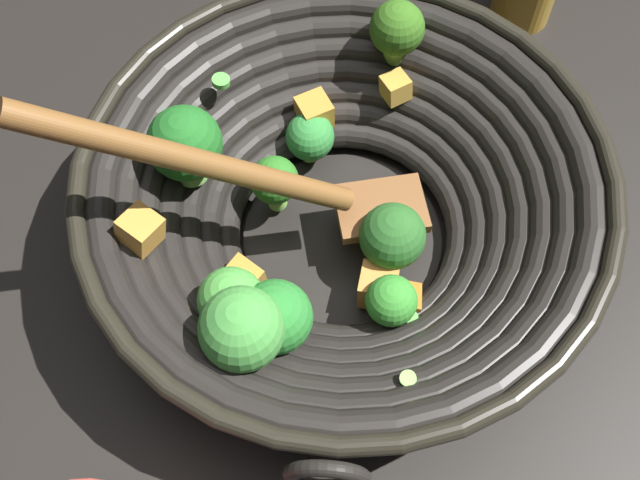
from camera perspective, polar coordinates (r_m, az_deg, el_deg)
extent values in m
plane|color=black|center=(0.66, 1.64, -0.16)|extent=(4.00, 4.00, 0.00)
cylinder|color=black|center=(0.65, 1.65, 0.04)|extent=(0.16, 0.16, 0.01)
torus|color=black|center=(0.64, 1.69, 0.74)|extent=(0.22, 0.22, 0.02)
torus|color=black|center=(0.63, 1.72, 1.24)|extent=(0.25, 0.25, 0.02)
torus|color=black|center=(0.62, 1.74, 1.76)|extent=(0.27, 0.27, 0.02)
torus|color=black|center=(0.61, 1.77, 2.30)|extent=(0.30, 0.30, 0.02)
torus|color=black|center=(0.60, 1.80, 2.85)|extent=(0.33, 0.33, 0.02)
torus|color=black|center=(0.59, 1.83, 3.42)|extent=(0.36, 0.36, 0.02)
torus|color=black|center=(0.58, 1.86, 4.01)|extent=(0.39, 0.39, 0.02)
torus|color=black|center=(0.57, 1.90, 4.62)|extent=(0.40, 0.40, 0.01)
torus|color=black|center=(0.49, 0.52, -16.89)|extent=(0.02, 0.05, 0.05)
cylinder|color=#7CBE4E|center=(0.64, -3.23, 3.12)|extent=(0.02, 0.02, 0.02)
sphere|color=#2C7221|center=(0.62, -3.35, 4.39)|extent=(0.04, 0.04, 0.04)
cylinder|color=olive|center=(0.57, -3.14, -6.73)|extent=(0.02, 0.02, 0.01)
sphere|color=#287C2E|center=(0.54, -3.29, -5.62)|extent=(0.05, 0.05, 0.05)
cylinder|color=#60A035|center=(0.55, -5.46, -7.70)|extent=(0.02, 0.02, 0.02)
sphere|color=green|center=(0.52, -5.75, -6.48)|extent=(0.06, 0.06, 0.06)
cylinder|color=#89BC51|center=(0.62, 5.10, -0.93)|extent=(0.03, 0.03, 0.01)
sphere|color=#285F25|center=(0.60, 5.30, 0.28)|extent=(0.05, 0.05, 0.05)
cylinder|color=#75A141|center=(0.68, -0.72, 6.44)|extent=(0.02, 0.03, 0.02)
sphere|color=#318538|center=(0.66, -0.74, 7.56)|extent=(0.04, 0.04, 0.04)
cylinder|color=#6DAB4E|center=(0.62, -9.33, 5.33)|extent=(0.03, 0.03, 0.02)
sphere|color=#1E6421|center=(0.59, -9.79, 7.13)|extent=(0.06, 0.06, 0.06)
cylinder|color=#7FB55B|center=(0.58, -6.22, -5.54)|extent=(0.02, 0.03, 0.02)
sphere|color=green|center=(0.55, -6.51, -4.40)|extent=(0.05, 0.05, 0.05)
cylinder|color=#79B049|center=(0.68, 5.44, 13.56)|extent=(0.03, 0.03, 0.02)
sphere|color=#33661B|center=(0.66, 5.65, 15.15)|extent=(0.05, 0.05, 0.05)
cylinder|color=#699F4E|center=(0.61, 5.02, -5.48)|extent=(0.02, 0.02, 0.03)
sphere|color=#358C2E|center=(0.58, 5.23, -4.43)|extent=(0.04, 0.04, 0.04)
cube|color=gold|center=(0.57, -13.00, 0.70)|extent=(0.04, 0.04, 0.03)
cube|color=gold|center=(0.59, -6.46, -4.17)|extent=(0.02, 0.02, 0.02)
cube|color=gold|center=(0.67, 5.54, 11.02)|extent=(0.03, 0.03, 0.02)
cube|color=orange|center=(0.67, -0.43, 9.31)|extent=(0.04, 0.04, 0.03)
cube|color=orange|center=(0.60, 4.28, -3.38)|extent=(0.03, 0.03, 0.03)
cube|color=#C48A30|center=(0.60, -5.66, -2.92)|extent=(0.04, 0.03, 0.03)
cube|color=#BC641D|center=(0.61, 6.02, -4.52)|extent=(0.03, 0.03, 0.03)
cylinder|color=#56B247|center=(0.60, 5.53, -4.09)|extent=(0.02, 0.02, 0.01)
cylinder|color=#6BC651|center=(0.59, 6.67, -5.62)|extent=(0.01, 0.01, 0.01)
cylinder|color=#56B247|center=(0.63, -7.24, 11.44)|extent=(0.02, 0.02, 0.01)
cylinder|color=#99D166|center=(0.53, 6.45, -10.04)|extent=(0.02, 0.02, 0.01)
cylinder|color=#99D166|center=(0.61, 4.92, -0.35)|extent=(0.02, 0.02, 0.01)
cylinder|color=#6BC651|center=(0.66, -1.13, 8.31)|extent=(0.02, 0.02, 0.01)
cylinder|color=#6BC651|center=(0.65, -3.98, 5.41)|extent=(0.01, 0.01, 0.01)
cube|color=brown|center=(0.62, 4.48, 2.32)|extent=(0.07, 0.08, 0.01)
cylinder|color=brown|center=(0.53, -8.94, 5.65)|extent=(0.10, 0.21, 0.17)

